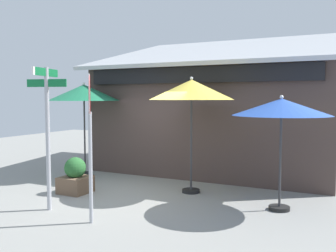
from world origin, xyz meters
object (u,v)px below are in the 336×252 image
(street_sign_post, at_px, (47,123))
(patio_umbrella_forest_green_left, at_px, (84,93))
(stop_sign, at_px, (90,120))
(patio_umbrella_mustard_center, at_px, (191,91))
(patio_umbrella_royal_blue_right, at_px, (281,108))
(sidewalk_planter, at_px, (75,177))

(street_sign_post, height_order, patio_umbrella_forest_green_left, street_sign_post)
(street_sign_post, distance_m, patio_umbrella_forest_green_left, 3.65)
(stop_sign, xyz_separation_m, patio_umbrella_forest_green_left, (-2.94, 3.48, 0.54))
(street_sign_post, xyz_separation_m, patio_umbrella_mustard_center, (2.11, 2.68, 0.70))
(patio_umbrella_royal_blue_right, bearing_deg, stop_sign, -141.40)
(patio_umbrella_mustard_center, xyz_separation_m, patio_umbrella_royal_blue_right, (2.24, -0.54, -0.39))
(patio_umbrella_mustard_center, bearing_deg, patio_umbrella_forest_green_left, 172.01)
(sidewalk_planter, bearing_deg, patio_umbrella_mustard_center, 27.14)
(street_sign_post, bearing_deg, patio_umbrella_royal_blue_right, 26.21)
(street_sign_post, relative_size, stop_sign, 1.06)
(stop_sign, distance_m, sidewalk_planter, 2.87)
(street_sign_post, relative_size, patio_umbrella_royal_blue_right, 1.24)
(stop_sign, xyz_separation_m, patio_umbrella_mustard_center, (0.79, 2.95, 0.58))
(stop_sign, height_order, patio_umbrella_forest_green_left, patio_umbrella_forest_green_left)
(patio_umbrella_forest_green_left, relative_size, sidewalk_planter, 3.16)
(patio_umbrella_mustard_center, bearing_deg, sidewalk_planter, -152.86)
(stop_sign, distance_m, patio_umbrella_royal_blue_right, 3.88)
(street_sign_post, bearing_deg, stop_sign, -11.95)
(street_sign_post, height_order, patio_umbrella_royal_blue_right, street_sign_post)
(street_sign_post, height_order, stop_sign, street_sign_post)
(street_sign_post, bearing_deg, sidewalk_planter, 108.26)
(stop_sign, relative_size, patio_umbrella_mustard_center, 0.98)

